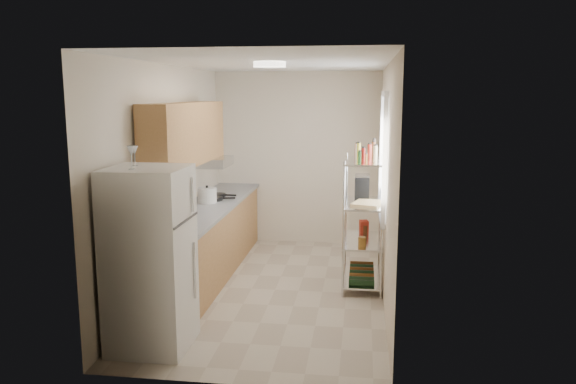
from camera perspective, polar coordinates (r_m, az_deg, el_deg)
name	(u,v)px	position (r m, az deg, el deg)	size (l,w,h in m)	color
room	(275,180)	(6.37, -1.37, 1.19)	(2.52, 4.42, 2.62)	#B6A893
counter_run	(208,240)	(7.15, -8.10, -4.86)	(0.63, 3.51, 0.90)	#B17E4B
upper_cabinets	(186,134)	(6.65, -10.31, 5.83)	(0.33, 2.20, 0.72)	#B17E4B
range_hood	(210,162)	(7.44, -7.93, 3.07)	(0.50, 0.60, 0.12)	#B7BABC
window	(383,157)	(6.61, 9.68, 3.56)	(0.06, 1.00, 1.46)	white
bakers_rack	(363,194)	(6.61, 7.68, -0.25)	(0.45, 0.90, 1.73)	silver
ceiling_dome	(270,65)	(6.00, -1.88, 12.81)	(0.34, 0.34, 0.06)	white
refrigerator	(150,259)	(5.17, -13.83, -6.62)	(0.68, 0.68, 1.64)	silver
wine_glass_a	(131,158)	(4.86, -15.62, 3.37)	(0.07, 0.07, 0.20)	silver
wine_glass_b	(135,156)	(5.10, -15.31, 3.55)	(0.06, 0.06, 0.18)	silver
rice_cooker	(207,195)	(7.20, -8.22, -0.33)	(0.24, 0.24, 0.19)	white
frying_pan_large	(213,199)	(7.37, -7.64, -0.68)	(0.25, 0.25, 0.04)	black
frying_pan_small	(218,195)	(7.64, -7.08, -0.30)	(0.20, 0.20, 0.04)	black
cutting_board	(368,203)	(6.53, 8.12, -1.13)	(0.31, 0.40, 0.03)	tan
espresso_machine	(362,187)	(6.83, 7.54, 0.53)	(0.17, 0.26, 0.30)	black
storage_bag	(364,227)	(7.04, 7.72, -3.53)	(0.10, 0.14, 0.16)	#A12513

